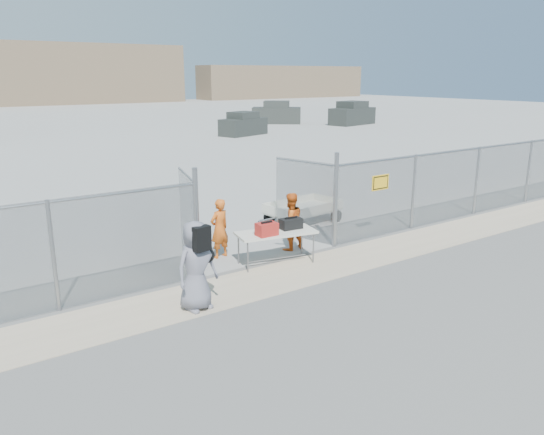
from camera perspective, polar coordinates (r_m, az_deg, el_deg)
ground at (r=11.55m, az=5.67°, el=-7.42°), size 160.00×160.00×0.00m
tarmac_inside at (r=50.78m, az=-26.81°, el=8.56°), size 160.00×80.00×0.01m
dirt_strip at (r=12.27m, az=2.66°, el=-5.94°), size 44.00×1.60×0.01m
chain_link_fence at (r=12.70m, az=0.00°, el=0.00°), size 40.00×0.20×2.20m
folding_table at (r=12.72m, az=0.44°, el=-3.26°), size 2.01×1.15×0.81m
orange_bag at (r=12.26m, az=-0.57°, el=-1.26°), size 0.48×0.33×0.30m
black_duffel at (r=12.81m, az=2.03°, el=-0.65°), size 0.55×0.35×0.25m
security_worker_left at (r=13.10m, az=-5.67°, el=-1.19°), size 0.61×0.47×1.50m
security_worker_right at (r=13.64m, az=1.98°, el=-0.45°), size 0.75×0.60×1.51m
visitor at (r=10.25m, az=-8.16°, el=-5.16°), size 0.95×0.70×1.77m
utility_trailer at (r=16.27m, az=3.36°, el=0.66°), size 3.11×1.86×0.71m
parked_vehicle_near at (r=40.19m, az=-3.11°, el=10.02°), size 4.09×2.76×1.70m
parked_vehicle_mid at (r=49.98m, az=0.50°, el=11.22°), size 4.72×4.31×2.00m
parked_vehicle_far at (r=49.36m, az=8.62°, el=11.03°), size 4.83×2.92×2.04m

